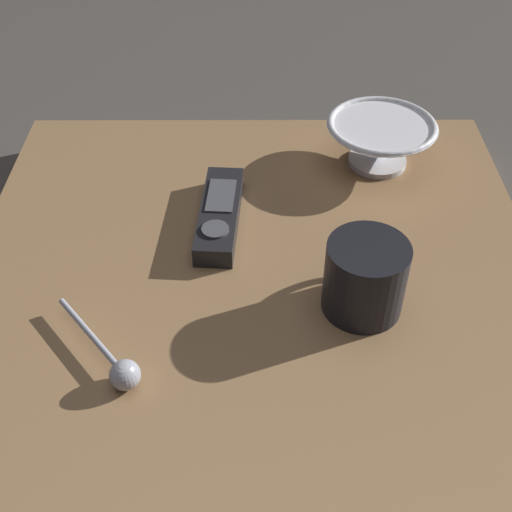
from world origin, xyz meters
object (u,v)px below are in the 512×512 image
coffee_mug (363,276)px  cereal_bowl (378,141)px  tv_remote_near (218,215)px  teaspoon (117,369)px

coffee_mug → cereal_bowl: bearing=-11.3°
cereal_bowl → tv_remote_near: bearing=121.4°
cereal_bowl → tv_remote_near: cereal_bowl is taller
cereal_bowl → coffee_mug: (-0.26, 0.05, 0.01)m
coffee_mug → teaspoon: 0.25m
cereal_bowl → coffee_mug: 0.26m
cereal_bowl → teaspoon: (-0.35, 0.29, -0.02)m
coffee_mug → tv_remote_near: 0.20m
coffee_mug → tv_remote_near: bearing=49.0°
coffee_mug → teaspoon: bearing=111.9°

